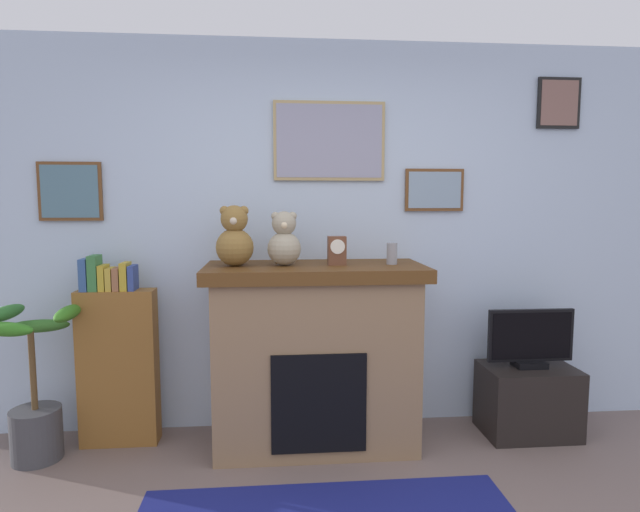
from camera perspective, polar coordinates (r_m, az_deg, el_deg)
The scene contains 10 objects.
back_wall at distance 3.59m, azimuth 0.60°, elevation 2.20°, with size 5.20×0.15×2.60m.
fireplace at distance 3.35m, azimuth -0.56°, elevation -10.67°, with size 1.36×0.66×1.15m.
bookshelf at distance 3.59m, azimuth -21.26°, elevation -10.57°, with size 0.48×0.16×1.21m.
potted_plant at distance 3.63m, azimuth -28.78°, elevation -13.58°, with size 0.51×0.53×0.94m.
tv_stand at distance 3.84m, azimuth 21.78°, elevation -14.44°, with size 0.59×0.40×0.46m, color black.
television at distance 3.72m, azimuth 22.05°, elevation -8.46°, with size 0.57×0.14×0.39m.
candle_jar at distance 3.28m, azimuth 7.88°, elevation 0.26°, with size 0.07×0.07×0.13m, color gray.
mantel_clock at distance 3.22m, azimuth 1.86°, elevation 0.60°, with size 0.11×0.08×0.18m.
teddy_bear_cream at distance 3.20m, azimuth -9.33°, elevation 1.87°, with size 0.23×0.23×0.37m.
teddy_bear_tan at distance 3.19m, azimuth -3.95°, elevation 1.63°, with size 0.21×0.21×0.33m.
Camera 1 is at (-0.35, -1.56, 1.55)m, focal length 29.24 mm.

